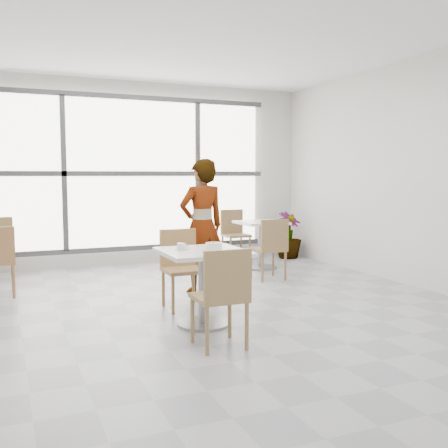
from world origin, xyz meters
name	(u,v)px	position (x,y,z in m)	size (l,w,h in m)	color
floor	(213,316)	(0.00, 0.00, 0.00)	(7.00, 7.00, 0.00)	#9E9EA5
ceiling	(212,22)	(0.00, 0.00, 3.00)	(7.00, 7.00, 0.00)	white
wall_back	(133,174)	(0.00, 3.50, 1.50)	(6.00, 6.00, 0.00)	silver
wall_right	(435,173)	(3.00, 0.00, 1.50)	(7.00, 7.00, 0.00)	silver
window	(134,174)	(0.00, 3.44, 1.50)	(4.60, 0.07, 2.52)	white
main_table	(203,273)	(-0.21, -0.27, 0.52)	(0.80, 0.80, 0.75)	white
chair_near	(223,291)	(-0.31, -1.00, 0.50)	(0.42, 0.42, 0.87)	#9A7A4B
chair_far	(181,263)	(-0.18, 0.50, 0.50)	(0.42, 0.42, 0.87)	#9E7644
oatmeal_bowl	(214,247)	(-0.14, -0.38, 0.79)	(0.21, 0.21, 0.09)	white
coffee_cup	(181,247)	(-0.41, -0.19, 0.78)	(0.16, 0.13, 0.07)	silver
person	(202,226)	(0.30, 1.10, 0.84)	(0.61, 0.40, 1.68)	black
bg_table_right	(261,238)	(1.75, 2.30, 0.49)	(0.70, 0.70, 0.75)	white
bg_chair_right_near	(271,245)	(1.45, 1.41, 0.50)	(0.42, 0.42, 0.87)	olive
bg_chair_right_far	(234,231)	(1.73, 3.28, 0.50)	(0.42, 0.42, 0.87)	olive
plant_right	(288,235)	(2.68, 3.02, 0.41)	(0.46, 0.46, 0.82)	#4B7C45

